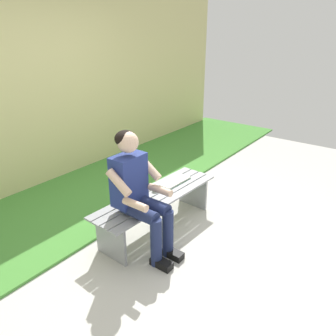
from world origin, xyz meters
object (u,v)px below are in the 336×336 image
bench_near (157,203)px  apple (155,188)px  person_seated (138,190)px  book_open (175,182)px

bench_near → apple: size_ratio=22.46×
bench_near → apple: 0.16m
person_seated → apple: (-0.45, -0.17, -0.21)m
bench_near → apple: bearing=-128.6°
person_seated → apple: person_seated is taller
bench_near → person_seated: person_seated is taller
book_open → bench_near: bearing=5.4°
bench_near → person_seated: size_ratio=1.31×
person_seated → apple: 0.52m
person_seated → book_open: person_seated is taller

